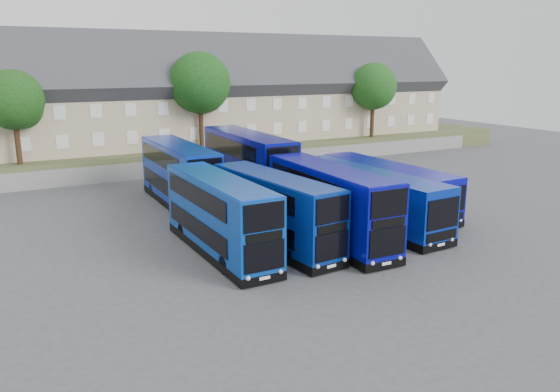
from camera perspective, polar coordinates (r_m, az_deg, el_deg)
The scene contains 15 objects.
ground at distance 30.65m, azimuth 5.24°, elevation -5.59°, with size 120.00×120.00×0.00m, color #45454A.
retaining_wall at distance 51.52m, azimuth -9.61°, elevation 3.08°, with size 70.00×0.40×1.50m, color slate.
earth_bank at distance 60.92m, azimuth -12.68°, elevation 4.81°, with size 80.00×20.00×2.00m, color #464E2C.
terrace_row at distance 57.42m, azimuth -8.94°, elevation 10.07°, with size 60.00×10.40×11.20m.
dd_front_left at distance 29.54m, azimuth -6.29°, elevation -2.22°, with size 2.53×10.49×4.15m.
dd_front_mid at distance 30.52m, azimuth -0.56°, elevation -1.71°, with size 3.34×10.36×4.05m.
dd_front_right at distance 31.58m, azimuth 5.21°, elevation -0.98°, with size 2.78×10.95×4.33m.
dd_rear_left at distance 40.07m, azimuth -10.46°, elevation 2.09°, with size 2.69×11.22×4.45m.
dd_rear_right at distance 42.46m, azimuth -3.38°, elevation 3.22°, with size 3.08×12.22×4.83m.
coach_east_a at distance 35.37m, azimuth 9.06°, elevation -0.18°, with size 3.33×12.88×3.49m.
coach_east_b at distance 39.04m, azimuth 11.14°, elevation 0.86°, with size 3.00×11.96×3.24m.
tree_west at distance 49.28m, azimuth -25.95°, elevation 8.82°, with size 4.80×4.80×7.65m.
tree_mid at distance 52.92m, azimuth -8.26°, elevation 11.39°, with size 5.76×5.76×9.18m.
tree_east at distance 62.33m, azimuth 9.78°, elevation 11.05°, with size 5.12×5.12×8.16m.
tree_far at distance 71.52m, azimuth 10.16°, elevation 11.63°, with size 5.44×5.44×8.67m.
Camera 1 is at (-16.10, -24.04, 10.13)m, focal length 35.00 mm.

